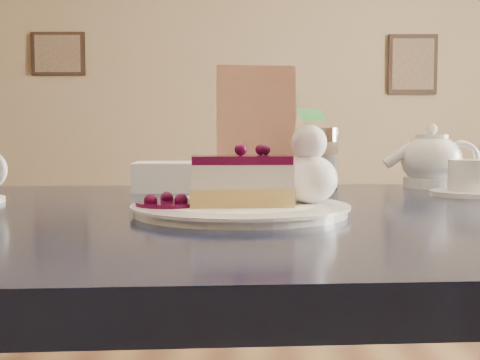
{
  "coord_description": "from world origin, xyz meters",
  "views": [
    {
      "loc": [
        0.24,
        -0.68,
        0.92
      ],
      "look_at": [
        0.23,
        0.04,
        0.87
      ],
      "focal_mm": 45.0,
      "sensor_mm": 36.0,
      "label": 1
    }
  ],
  "objects_px": {
    "dessert_plate": "(240,210)",
    "tea_set": "(437,165)",
    "cheesecake_slice": "(240,181)",
    "main_table": "(238,269)"
  },
  "relations": [
    {
      "from": "main_table",
      "to": "cheesecake_slice",
      "type": "bearing_deg",
      "value": -90.0
    },
    {
      "from": "main_table",
      "to": "tea_set",
      "type": "height_order",
      "value": "tea_set"
    },
    {
      "from": "dessert_plate",
      "to": "tea_set",
      "type": "bearing_deg",
      "value": 45.91
    },
    {
      "from": "cheesecake_slice",
      "to": "tea_set",
      "type": "height_order",
      "value": "tea_set"
    },
    {
      "from": "cheesecake_slice",
      "to": "dessert_plate",
      "type": "bearing_deg",
      "value": -18.24
    },
    {
      "from": "dessert_plate",
      "to": "cheesecake_slice",
      "type": "distance_m",
      "value": 0.04
    },
    {
      "from": "dessert_plate",
      "to": "tea_set",
      "type": "distance_m",
      "value": 0.55
    },
    {
      "from": "dessert_plate",
      "to": "cheesecake_slice",
      "type": "bearing_deg",
      "value": 165.96
    },
    {
      "from": "main_table",
      "to": "tea_set",
      "type": "relative_size",
      "value": 4.6
    },
    {
      "from": "main_table",
      "to": "dessert_plate",
      "type": "bearing_deg",
      "value": -90.0
    }
  ]
}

